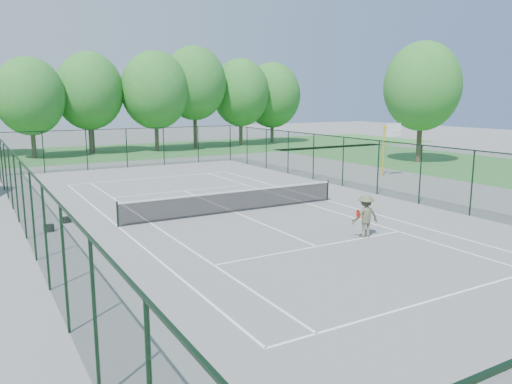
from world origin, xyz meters
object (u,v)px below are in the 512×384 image
sports_bag_a (49,228)px  tennis_player (365,216)px  basketball_goal (389,139)px  tennis_net (235,200)px

sports_bag_a → tennis_player: size_ratio=0.20×
tennis_player → basketball_goal: bearing=42.4°
basketball_goal → tennis_net: bearing=-162.2°
tennis_net → sports_bag_a: size_ratio=29.45×
tennis_net → tennis_player: size_ratio=5.98×
tennis_net → sports_bag_a: bearing=175.4°
sports_bag_a → tennis_player: (10.50, -6.94, 0.68)m
basketball_goal → tennis_player: bearing=-137.6°
basketball_goal → tennis_player: basketball_goal is taller
tennis_net → tennis_player: (2.40, -6.29, 0.26)m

